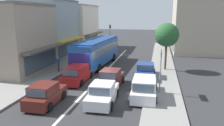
# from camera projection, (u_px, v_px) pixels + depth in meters

# --- Properties ---
(ground_plane) EXTENTS (140.00, 140.00, 0.00)m
(ground_plane) POSITION_uv_depth(u_px,v_px,m) (98.00, 79.00, 21.41)
(ground_plane) COLOR #2D2D30
(lane_centre_line) EXTENTS (0.20, 28.00, 0.01)m
(lane_centre_line) POSITION_uv_depth(u_px,v_px,m) (108.00, 69.00, 25.22)
(lane_centre_line) COLOR silver
(lane_centre_line) RESTS_ON ground
(sidewalk_left) EXTENTS (5.20, 44.00, 0.14)m
(sidewalk_left) POSITION_uv_depth(u_px,v_px,m) (61.00, 62.00, 28.52)
(sidewalk_left) COLOR gray
(sidewalk_left) RESTS_ON ground
(kerb_right) EXTENTS (2.80, 44.00, 0.12)m
(kerb_right) POSITION_uv_depth(u_px,v_px,m) (162.00, 67.00, 25.83)
(kerb_right) COLOR gray
(kerb_right) RESTS_ON ground
(shopfront_corner_near) EXTENTS (8.66, 7.81, 7.33)m
(shopfront_corner_near) POSITION_uv_depth(u_px,v_px,m) (9.00, 38.00, 23.45)
(shopfront_corner_near) COLOR gray
(shopfront_corner_near) RESTS_ON ground
(shopfront_mid_block) EXTENTS (7.46, 8.64, 8.22)m
(shopfront_mid_block) POSITION_uv_depth(u_px,v_px,m) (48.00, 29.00, 31.55)
(shopfront_mid_block) COLOR #84939E
(shopfront_mid_block) RESTS_ON ground
(shopfront_far_end) EXTENTS (8.57, 9.28, 7.82)m
(shopfront_far_end) POSITION_uv_depth(u_px,v_px,m) (72.00, 27.00, 40.41)
(shopfront_far_end) COLOR silver
(shopfront_far_end) RESTS_ON ground
(building_right_far) EXTENTS (8.22, 10.59, 9.47)m
(building_right_far) POSITION_uv_depth(u_px,v_px,m) (196.00, 23.00, 36.06)
(building_right_far) COLOR #B2A38E
(building_right_far) RESTS_ON ground
(city_bus) EXTENTS (3.16, 10.97, 3.23)m
(city_bus) POSITION_uv_depth(u_px,v_px,m) (97.00, 50.00, 26.62)
(city_bus) COLOR #1E4C99
(city_bus) RESTS_ON ground
(hatchback_queue_gap_filler) EXTENTS (1.87, 3.73, 1.54)m
(hatchback_queue_gap_filler) POSITION_uv_depth(u_px,v_px,m) (45.00, 95.00, 15.30)
(hatchback_queue_gap_filler) COLOR #561E19
(hatchback_queue_gap_filler) RESTS_ON ground
(sedan_adjacent_lane_trail) EXTENTS (2.01, 4.26, 1.47)m
(sedan_adjacent_lane_trail) POSITION_uv_depth(u_px,v_px,m) (103.00, 94.00, 15.65)
(sedan_adjacent_lane_trail) COLOR silver
(sedan_adjacent_lane_trail) RESTS_ON ground
(hatchback_adjacent_lane_lead) EXTENTS (1.93, 3.76, 1.54)m
(hatchback_adjacent_lane_lead) POSITION_uv_depth(u_px,v_px,m) (111.00, 78.00, 19.15)
(hatchback_adjacent_lane_lead) COLOR #561E19
(hatchback_adjacent_lane_lead) RESTS_ON ground
(wagon_behind_bus_near) EXTENTS (2.00, 4.53, 1.58)m
(wagon_behind_bus_near) POSITION_uv_depth(u_px,v_px,m) (77.00, 74.00, 20.43)
(wagon_behind_bus_near) COLOR maroon
(wagon_behind_bus_near) RESTS_ON ground
(parked_wagon_kerb_front) EXTENTS (2.02, 4.54, 1.58)m
(parked_wagon_kerb_front) POSITION_uv_depth(u_px,v_px,m) (144.00, 88.00, 16.60)
(parked_wagon_kerb_front) COLOR silver
(parked_wagon_kerb_front) RESTS_ON ground
(parked_sedan_kerb_second) EXTENTS (1.95, 4.22, 1.47)m
(parked_sedan_kerb_second) POSITION_uv_depth(u_px,v_px,m) (145.00, 71.00, 21.80)
(parked_sedan_kerb_second) COLOR navy
(parked_sedan_kerb_second) RESTS_ON ground
(traffic_light_downstreet) EXTENTS (0.33, 0.24, 4.20)m
(traffic_light_downstreet) POSITION_uv_depth(u_px,v_px,m) (110.00, 32.00, 42.25)
(traffic_light_downstreet) COLOR gray
(traffic_light_downstreet) RESTS_ON ground
(directional_road_sign) EXTENTS (0.10, 1.40, 3.60)m
(directional_road_sign) POSITION_uv_depth(u_px,v_px,m) (161.00, 61.00, 16.87)
(directional_road_sign) COLOR gray
(directional_road_sign) RESTS_ON ground
(street_tree_right) EXTENTS (2.62, 2.62, 5.31)m
(street_tree_right) POSITION_uv_depth(u_px,v_px,m) (167.00, 35.00, 23.88)
(street_tree_right) COLOR brown
(street_tree_right) RESTS_ON ground
(pedestrian_with_handbag_near) EXTENTS (0.65, 0.39, 1.63)m
(pedestrian_with_handbag_near) POSITION_uv_depth(u_px,v_px,m) (88.00, 48.00, 33.44)
(pedestrian_with_handbag_near) COLOR #333338
(pedestrian_with_handbag_near) RESTS_ON sidewalk_left
(pedestrian_browsing_midblock) EXTENTS (0.43, 0.43, 1.63)m
(pedestrian_browsing_midblock) POSITION_uv_depth(u_px,v_px,m) (58.00, 63.00, 23.49)
(pedestrian_browsing_midblock) COLOR #4C4742
(pedestrian_browsing_midblock) RESTS_ON sidewalk_left
(pedestrian_far_walker) EXTENTS (0.32, 0.55, 1.63)m
(pedestrian_far_walker) POSITION_uv_depth(u_px,v_px,m) (83.00, 52.00, 30.54)
(pedestrian_far_walker) COLOR #232838
(pedestrian_far_walker) RESTS_ON sidewalk_left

